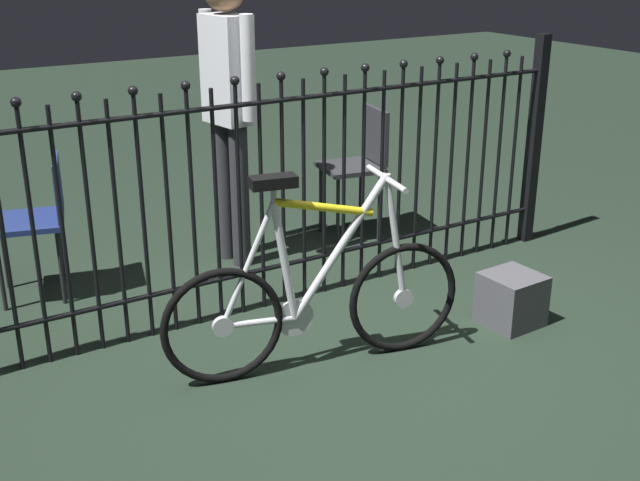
% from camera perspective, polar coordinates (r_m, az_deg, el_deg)
% --- Properties ---
extents(ground_plane, '(20.00, 20.00, 0.00)m').
position_cam_1_polar(ground_plane, '(3.90, 3.27, -8.26)').
color(ground_plane, '#202E22').
extents(iron_fence, '(3.68, 0.07, 1.33)m').
position_cam_1_polar(iron_fence, '(4.21, -2.92, 3.81)').
color(iron_fence, black).
rests_on(iron_fence, ground).
extents(bicycle, '(1.41, 0.43, 0.94)m').
position_cam_1_polar(bicycle, '(3.67, -0.28, -4.12)').
color(bicycle, black).
rests_on(bicycle, ground).
extents(chair_charcoal, '(0.43, 0.42, 0.85)m').
position_cam_1_polar(chair_charcoal, '(5.27, 2.88, 5.85)').
color(chair_charcoal, black).
rests_on(chair_charcoal, ground).
extents(chair_navy, '(0.47, 0.47, 0.78)m').
position_cam_1_polar(chair_navy, '(4.63, -19.22, 1.90)').
color(chair_navy, black).
rests_on(chair_navy, ground).
extents(person_visitor, '(0.23, 0.47, 1.73)m').
position_cam_1_polar(person_visitor, '(4.74, -6.51, 10.34)').
color(person_visitor, '#2D2D33').
rests_on(person_visitor, ground).
extents(display_crate, '(0.28, 0.28, 0.27)m').
position_cam_1_polar(display_crate, '(4.27, 13.39, -4.06)').
color(display_crate, '#4C4C51').
rests_on(display_crate, ground).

